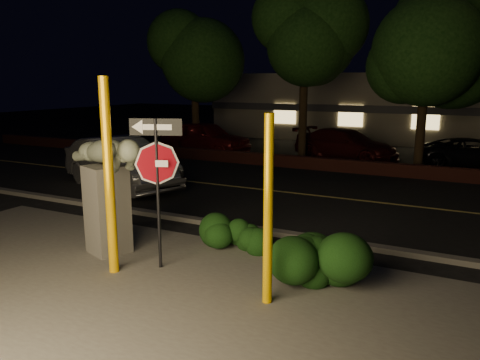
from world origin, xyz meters
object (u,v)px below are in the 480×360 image
at_px(silver_sedan, 120,163).
at_px(parked_car_red, 205,137).
at_px(yellow_pole_left, 109,178).
at_px(signpost, 157,164).
at_px(yellow_pole_right, 268,212).
at_px(sculpture, 107,182).
at_px(parked_car_dark, 474,153).
at_px(parked_car_darkred, 346,145).

relative_size(silver_sedan, parked_car_red, 1.08).
relative_size(yellow_pole_left, parked_car_red, 0.76).
height_order(signpost, parked_car_red, signpost).
height_order(yellow_pole_right, sculpture, yellow_pole_right).
height_order(signpost, sculpture, signpost).
relative_size(yellow_pole_left, parked_car_dark, 0.83).
distance_m(silver_sedan, parked_car_dark, 14.20).
bearing_deg(parked_car_darkred, silver_sedan, 165.68).
xyz_separation_m(yellow_pole_left, sculpture, (-0.76, 0.75, -0.28)).
bearing_deg(sculpture, parked_car_red, 133.45).
bearing_deg(signpost, sculpture, 150.82).
bearing_deg(yellow_pole_right, parked_car_darkred, 99.56).
bearing_deg(silver_sedan, parked_car_darkred, -9.21).
bearing_deg(signpost, parked_car_dark, 49.04).
distance_m(signpost, parked_car_dark, 15.57).
bearing_deg(sculpture, parked_car_darkred, 105.04).
xyz_separation_m(yellow_pole_right, sculpture, (-3.81, 0.59, -0.00)).
distance_m(signpost, parked_car_darkred, 14.21).
xyz_separation_m(yellow_pole_left, parked_car_dark, (5.84, 15.17, -1.20)).
bearing_deg(parked_car_darkred, yellow_pole_left, -166.28).
bearing_deg(yellow_pole_right, sculpture, 171.14).
xyz_separation_m(silver_sedan, parked_car_darkred, (5.30, 9.04, -0.14)).
relative_size(silver_sedan, parked_car_dark, 1.17).
bearing_deg(parked_car_dark, yellow_pole_right, 158.48).
relative_size(yellow_pole_right, parked_car_dark, 0.70).
distance_m(yellow_pole_right, silver_sedan, 9.53).
xyz_separation_m(sculpture, parked_car_darkred, (1.36, 13.95, -0.82)).
relative_size(parked_car_red, parked_car_darkred, 0.98).
bearing_deg(yellow_pole_left, parked_car_dark, 68.93).
distance_m(parked_car_darkred, parked_car_dark, 5.26).
height_order(yellow_pole_right, parked_car_dark, yellow_pole_right).
xyz_separation_m(yellow_pole_right, parked_car_dark, (2.79, 15.02, -0.92)).
xyz_separation_m(parked_car_red, parked_car_dark, (11.99, 1.63, -0.20)).
height_order(yellow_pole_left, parked_car_dark, yellow_pole_left).
distance_m(yellow_pole_left, signpost, 0.89).
height_order(yellow_pole_right, signpost, yellow_pole_right).
bearing_deg(yellow_pole_left, parked_car_red, 114.42).
bearing_deg(parked_car_dark, parked_car_darkred, 84.14).
xyz_separation_m(yellow_pole_right, silver_sedan, (-7.75, 5.51, -0.69)).
bearing_deg(parked_car_dark, sculpture, 144.41).
bearing_deg(parked_car_red, parked_car_darkred, -73.74).
bearing_deg(yellow_pole_left, sculpture, 135.50).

